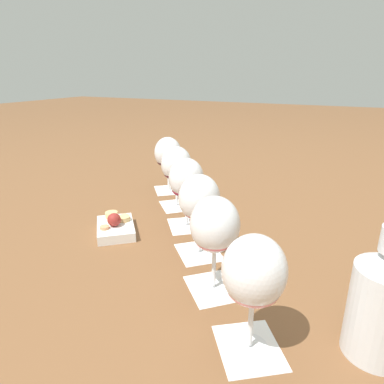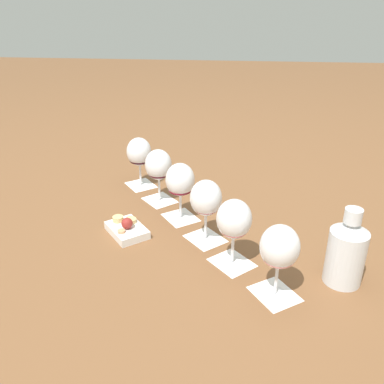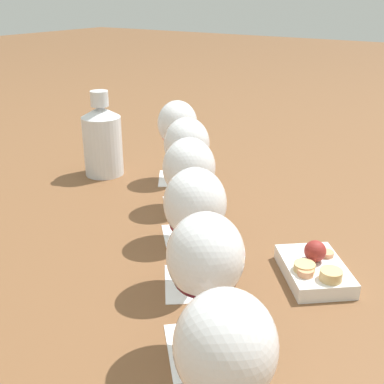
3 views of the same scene
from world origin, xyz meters
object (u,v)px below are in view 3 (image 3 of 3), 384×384
at_px(wine_glass_0, 178,127).
at_px(wine_glass_4, 205,261).
at_px(snack_dish, 315,268).
at_px(ceramic_vase, 102,139).
at_px(wine_glass_2, 189,172).
at_px(wine_glass_1, 187,147).
at_px(wine_glass_3, 195,208).
at_px(wine_glass_5, 225,353).

bearing_deg(wine_glass_0, wine_glass_4, 38.25).
bearing_deg(wine_glass_0, snack_dish, 61.09).
xyz_separation_m(wine_glass_0, ceramic_vase, (0.07, -0.17, -0.04)).
height_order(wine_glass_0, wine_glass_4, same).
relative_size(wine_glass_0, ceramic_vase, 0.91).
height_order(wine_glass_0, wine_glass_2, same).
bearing_deg(wine_glass_0, wine_glass_1, 41.84).
xyz_separation_m(wine_glass_1, wine_glass_4, (0.36, 0.27, 0.00)).
distance_m(wine_glass_2, wine_glass_4, 0.31).
distance_m(wine_glass_0, wine_glass_3, 0.46).
distance_m(wine_glass_4, wine_glass_5, 0.16).
xyz_separation_m(wine_glass_4, wine_glass_5, (0.12, 0.10, 0.00)).
distance_m(wine_glass_0, ceramic_vase, 0.19).
bearing_deg(wine_glass_5, wine_glass_4, -141.49).
height_order(wine_glass_4, ceramic_vase, ceramic_vase).
distance_m(wine_glass_3, snack_dish, 0.22).
bearing_deg(wine_glass_5, ceramic_vase, -129.11).
bearing_deg(wine_glass_3, wine_glass_2, -142.85).
bearing_deg(wine_glass_3, snack_dish, 127.89).
bearing_deg(wine_glass_3, wine_glass_1, -143.52).
bearing_deg(ceramic_vase, wine_glass_2, 66.03).
bearing_deg(ceramic_vase, snack_dish, 74.71).
distance_m(wine_glass_1, wine_glass_3, 0.30).
relative_size(wine_glass_4, snack_dish, 1.16).
xyz_separation_m(wine_glass_3, ceramic_vase, (-0.29, -0.46, -0.04)).
height_order(wine_glass_1, wine_glass_3, same).
height_order(ceramic_vase, snack_dish, ceramic_vase).
bearing_deg(ceramic_vase, wine_glass_1, 80.64).
xyz_separation_m(wine_glass_4, snack_dish, (-0.24, 0.06, -0.11)).
relative_size(wine_glass_0, snack_dish, 1.16).
distance_m(wine_glass_2, snack_dish, 0.27).
relative_size(wine_glass_2, wine_glass_5, 1.00).
xyz_separation_m(wine_glass_3, snack_dish, (-0.12, 0.15, -0.11)).
relative_size(wine_glass_1, wine_glass_5, 1.00).
distance_m(wine_glass_2, ceramic_vase, 0.40).
relative_size(wine_glass_3, wine_glass_5, 1.00).
bearing_deg(wine_glass_0, ceramic_vase, -66.92).
bearing_deg(wine_glass_2, wine_glass_0, -141.01).
xyz_separation_m(wine_glass_2, wine_glass_3, (0.12, 0.09, 0.00)).
bearing_deg(wine_glass_5, wine_glass_1, -142.65).
height_order(wine_glass_3, ceramic_vase, ceramic_vase).
relative_size(wine_glass_3, wine_glass_4, 1.00).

